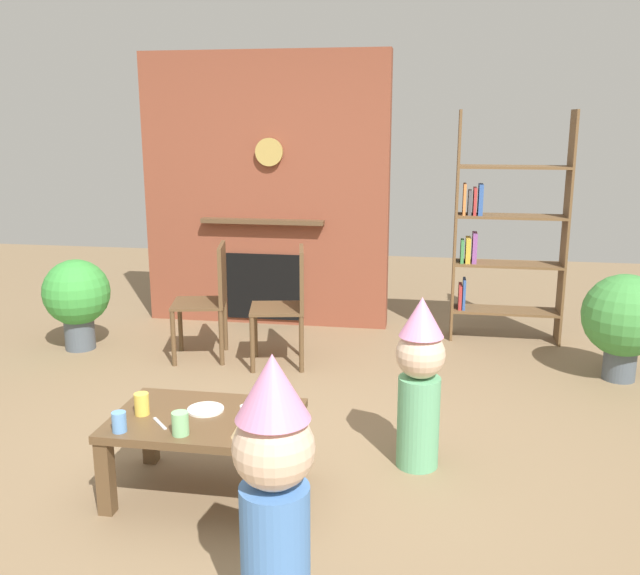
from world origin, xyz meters
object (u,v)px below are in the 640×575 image
paper_cup_center (119,422)px  dining_chair_middle (289,299)px  paper_cup_far_left (180,424)px  bookshelf (501,235)px  birthday_cake_slice (242,428)px  potted_plant_tall (624,318)px  paper_cup_near_right (247,416)px  dining_chair_left (211,294)px  paper_plate_rear (268,412)px  paper_plate_front (206,409)px  potted_plant_short (77,296)px  paper_cup_near_left (142,404)px  child_with_cone_hat (274,488)px  coffee_table (206,430)px  child_in_pink (420,379)px

paper_cup_center → dining_chair_middle: bearing=80.9°
paper_cup_far_left → bookshelf: bearing=61.7°
birthday_cake_slice → potted_plant_tall: 3.09m
paper_cup_near_right → paper_cup_center: bearing=-164.2°
dining_chair_left → dining_chair_middle: same height
paper_plate_rear → birthday_cake_slice: birthday_cake_slice is taller
paper_plate_front → dining_chair_middle: size_ratio=0.20×
potted_plant_short → paper_cup_near_left: bearing=-54.7°
bookshelf → child_with_cone_hat: bearing=-105.8°
coffee_table → child_in_pink: 1.13m
child_in_pink → paper_plate_front: bearing=-3.5°
paper_cup_near_left → child_in_pink: (1.34, 0.49, 0.03)m
bookshelf → paper_cup_far_left: bookshelf is taller
bookshelf → dining_chair_middle: size_ratio=2.11×
paper_plate_front → potted_plant_tall: potted_plant_tall is taller
coffee_table → child_with_cone_hat: (0.55, -0.87, 0.22)m
paper_cup_center → paper_cup_far_left: (0.29, 0.02, 0.01)m
paper_cup_far_left → dining_chair_middle: bearing=88.5°
bookshelf → dining_chair_left: size_ratio=2.11×
dining_chair_left → potted_plant_tall: (3.03, 0.03, -0.05)m
child_in_pink → dining_chair_left: 2.23m
paper_plate_front → birthday_cake_slice: (0.26, -0.26, 0.04)m
paper_plate_rear → child_with_cone_hat: size_ratio=0.20×
birthday_cake_slice → potted_plant_short: potted_plant_short is taller
coffee_table → paper_cup_center: paper_cup_center is taller
coffee_table → child_in_pink: size_ratio=0.97×
child_with_cone_hat → potted_plant_short: child_with_cone_hat is taller
birthday_cake_slice → paper_cup_center: bearing=-175.9°
coffee_table → potted_plant_short: potted_plant_short is taller
paper_cup_near_left → birthday_cake_slice: size_ratio=1.09×
bookshelf → paper_cup_center: size_ratio=19.82×
dining_chair_left → dining_chair_middle: bearing=163.1°
bookshelf → potted_plant_short: 3.49m
paper_cup_center → paper_cup_far_left: bearing=3.2°
paper_cup_near_right → child_with_cone_hat: bearing=-68.0°
birthday_cake_slice → bookshelf: bearing=65.8°
child_in_pink → birthday_cake_slice: bearing=15.4°
birthday_cake_slice → dining_chair_middle: 2.13m
coffee_table → paper_cup_near_left: (-0.31, -0.03, 0.12)m
paper_cup_near_right → paper_cup_center: (-0.57, -0.16, -0.00)m
paper_cup_center → paper_cup_far_left: size_ratio=0.88×
paper_cup_far_left → potted_plant_short: (-1.71, 2.22, -0.02)m
paper_cup_center → birthday_cake_slice: paper_cup_center is taller
potted_plant_short → paper_plate_rear: bearing=-43.1°
paper_plate_rear → child_in_pink: size_ratio=0.22×
coffee_table → dining_chair_left: bearing=107.4°
potted_plant_tall → child_in_pink: bearing=-132.0°
paper_cup_near_left → paper_cup_far_left: size_ratio=1.00×
bookshelf → paper_cup_near_left: size_ratio=17.41×
birthday_cake_slice → paper_cup_near_left: bearing=163.8°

